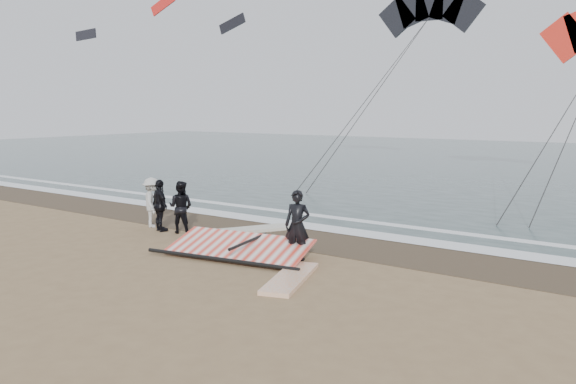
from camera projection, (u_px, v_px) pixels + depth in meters
name	position (u px, v px, depth m)	size (l,w,h in m)	color
ground	(203.00, 274.00, 13.09)	(120.00, 120.00, 0.00)	#8C704C
sea	(520.00, 162.00, 40.06)	(120.00, 54.00, 0.02)	#233838
wet_sand	(306.00, 238.00, 16.77)	(120.00, 2.80, 0.01)	#4C3D2B
foam_near	(330.00, 229.00, 17.91)	(120.00, 0.90, 0.01)	white
foam_far	(354.00, 220.00, 19.30)	(120.00, 0.45, 0.01)	white
man_main	(297.00, 225.00, 14.22)	(0.66, 0.43, 1.80)	black
board_white	(290.00, 278.00, 12.63)	(0.68, 2.43, 0.10)	silver
board_cream	(251.00, 230.00, 17.63)	(0.68, 2.54, 0.11)	beige
trio_cluster	(163.00, 205.00, 17.74)	(2.47, 1.22, 1.64)	black
sail_rig	(241.00, 248.00, 14.74)	(4.34, 2.27, 0.50)	black
kite_dark	(429.00, 14.00, 35.39)	(7.82, 7.38, 17.36)	black
distant_kites	(145.00, 13.00, 53.85)	(18.41, 6.12, 6.34)	red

